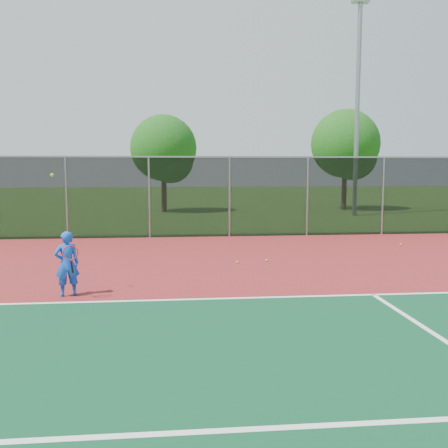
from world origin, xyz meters
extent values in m
plane|color=#30611B|center=(0.00, 0.00, 0.00)|extent=(120.00, 120.00, 0.00)
cube|color=maroon|center=(0.00, 2.00, 0.01)|extent=(30.00, 20.00, 0.02)
cube|color=white|center=(2.00, 3.00, 0.03)|extent=(22.00, 0.10, 0.00)
cube|color=black|center=(0.00, 12.00, 1.52)|extent=(30.00, 0.04, 3.00)
cube|color=gray|center=(0.00, 12.00, 3.02)|extent=(30.00, 0.06, 0.06)
imported|color=blue|center=(-4.25, 3.57, 0.69)|extent=(0.56, 0.46, 1.34)
cylinder|color=black|center=(-4.10, 3.32, 0.67)|extent=(0.03, 0.15, 0.27)
torus|color=#A51414|center=(-4.10, 3.22, 0.97)|extent=(0.30, 0.13, 0.29)
sphere|color=#B6D218|center=(-4.50, 3.67, 2.48)|extent=(0.07, 0.07, 0.07)
sphere|color=#B6D218|center=(-0.37, 6.66, 0.06)|extent=(0.07, 0.07, 0.07)
sphere|color=#B6D218|center=(5.51, 9.26, 0.06)|extent=(0.07, 0.07, 0.07)
sphere|color=#B6D218|center=(0.48, 6.84, 0.06)|extent=(0.07, 0.07, 0.07)
cylinder|color=gray|center=(7.71, 19.66, 5.58)|extent=(0.24, 0.24, 11.17)
cylinder|color=#3C2616|center=(-2.69, 22.98, 1.09)|extent=(0.30, 0.30, 2.18)
sphere|color=#164D14|center=(-2.69, 22.98, 3.75)|extent=(3.87, 3.87, 3.87)
sphere|color=#164D14|center=(-2.29, 22.68, 3.03)|extent=(2.66, 2.66, 2.66)
cylinder|color=#3C2616|center=(8.42, 23.45, 1.18)|extent=(0.30, 0.30, 2.36)
sphere|color=#164D14|center=(8.42, 23.45, 4.07)|extent=(4.20, 4.20, 4.20)
sphere|color=#164D14|center=(8.82, 23.15, 3.28)|extent=(2.89, 2.89, 2.89)
camera|label=1|loc=(-2.04, -6.68, 2.64)|focal=40.00mm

